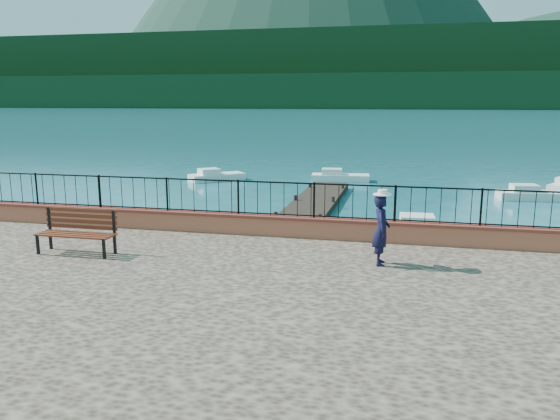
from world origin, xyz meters
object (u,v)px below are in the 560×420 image
at_px(person, 381,230).
at_px(boat_2, 535,192).
at_px(boat_1, 431,225).
at_px(boat_4, 340,175).
at_px(boat_0, 213,230).
at_px(boat_3, 217,174).
at_px(park_bench, 77,241).

height_order(person, boat_2, person).
height_order(boat_1, boat_4, same).
xyz_separation_m(boat_0, boat_4, (2.72, 15.67, 0.00)).
relative_size(boat_0, boat_2, 1.20).
bearing_deg(boat_0, person, -46.16).
height_order(boat_0, boat_1, same).
bearing_deg(boat_1, boat_2, 55.60).
bearing_deg(person, boat_3, 23.98).
bearing_deg(boat_2, boat_1, -127.79).
relative_size(person, boat_3, 0.49).
relative_size(boat_2, boat_3, 1.05).
bearing_deg(boat_2, person, -118.80).
distance_m(park_bench, boat_0, 6.45).
distance_m(boat_1, boat_4, 14.02).
distance_m(boat_3, boat_4, 7.75).
relative_size(boat_1, boat_3, 1.03).
relative_size(park_bench, boat_1, 0.56).
height_order(person, boat_1, person).
xyz_separation_m(boat_1, boat_3, (-12.57, 11.70, 0.00)).
distance_m(park_bench, person, 7.53).
bearing_deg(boat_1, park_bench, -138.77).
distance_m(park_bench, boat_1, 12.62).
bearing_deg(boat_2, boat_3, 164.78).
bearing_deg(park_bench, boat_4, 79.52).
bearing_deg(boat_4, boat_2, -27.51).
height_order(person, boat_0, person).
distance_m(person, boat_4, 21.44).
height_order(boat_1, boat_3, same).
distance_m(boat_2, boat_3, 18.22).
bearing_deg(boat_3, boat_4, -31.11).
distance_m(boat_0, boat_2, 17.42).
bearing_deg(boat_0, boat_1, 13.76).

